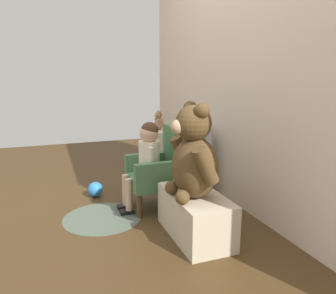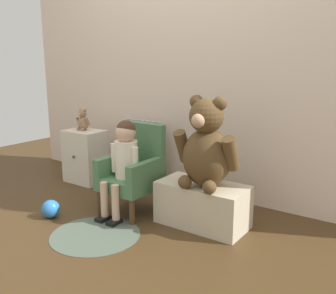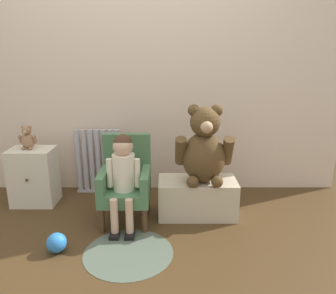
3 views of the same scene
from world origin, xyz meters
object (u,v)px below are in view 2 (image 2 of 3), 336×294
radiator (144,153)px  child_armchair (134,170)px  low_bench (202,205)px  child_figure (124,155)px  large_teddy_bear (206,148)px  small_dresser (85,156)px  floor_rug (95,235)px  small_teddy_bear (83,121)px  toy_ball (51,209)px

radiator → child_armchair: 0.62m
low_bench → child_figure: bearing=-163.5°
radiator → large_teddy_bear: 1.10m
radiator → child_figure: size_ratio=0.85×
small_dresser → floor_rug: size_ratio=0.83×
small_teddy_bear → floor_rug: size_ratio=0.34×
child_armchair → floor_rug: size_ratio=1.12×
child_armchair → small_teddy_bear: size_ratio=3.27×
large_teddy_bear → floor_rug: bearing=-136.6°
toy_ball → radiator: bearing=84.8°
child_armchair → child_figure: size_ratio=0.93×
small_teddy_bear → floor_rug: 1.36m
radiator → toy_ball: size_ratio=4.56×
low_bench → toy_ball: (-0.99, -0.54, -0.09)m
large_teddy_bear → child_figure: bearing=-167.7°
small_teddy_bear → low_bench: bearing=-9.0°
small_dresser → child_armchair: bearing=-18.2°
small_teddy_bear → toy_ball: 1.03m
radiator → small_teddy_bear: size_ratio=2.99×
toy_ball → child_figure: bearing=41.5°
child_figure → toy_ball: bearing=-138.5°
radiator → floor_rug: radiator is taller
radiator → floor_rug: bearing=-68.9°
small_teddy_bear → toy_ball: bearing=-59.6°
child_armchair → small_teddy_bear: small_teddy_bear is taller
floor_rug → toy_ball: (-0.48, 0.02, 0.06)m
floor_rug → toy_ball: 0.49m
large_teddy_bear → toy_ball: bearing=-154.1°
radiator → small_teddy_bear: bearing=-156.3°
low_bench → large_teddy_bear: size_ratio=1.02×
radiator → low_bench: (0.90, -0.47, -0.15)m
small_dresser → large_teddy_bear: (1.46, -0.26, 0.33)m
radiator → child_armchair: bearing=-58.3°
low_bench → small_dresser: bearing=171.3°
small_teddy_bear → toy_ball: (0.45, -0.77, -0.53)m
small_teddy_bear → small_dresser: bearing=-28.1°
radiator → toy_ball: radiator is taller
floor_rug → large_teddy_bear: bearing=43.4°
low_bench → large_teddy_bear: (0.04, -0.04, 0.43)m
low_bench → large_teddy_bear: 0.43m
toy_ball → floor_rug: bearing=-2.0°
low_bench → child_armchair: bearing=-174.1°
toy_ball → child_armchair: bearing=49.0°
small_dresser → small_teddy_bear: size_ratio=2.44×
child_armchair → small_teddy_bear: (-0.87, 0.29, 0.27)m
child_armchair → toy_ball: child_armchair is taller
large_teddy_bear → toy_ball: (-1.03, -0.50, -0.51)m
radiator → small_dresser: (-0.52, -0.25, -0.05)m
large_teddy_bear → floor_rug: size_ratio=1.03×
small_dresser → floor_rug: 1.22m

